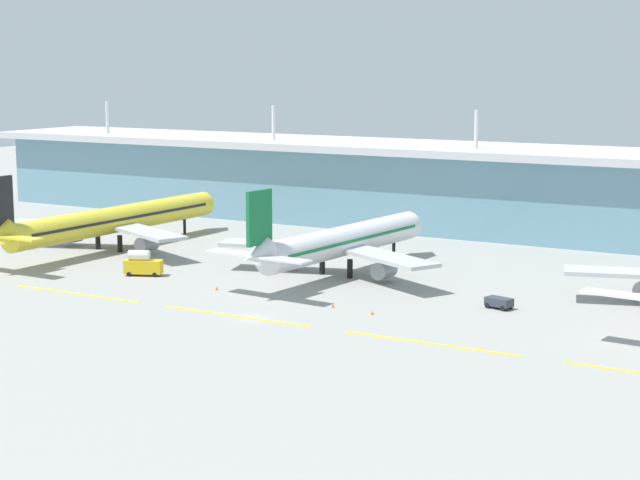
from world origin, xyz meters
The scene contains 12 objects.
ground_plane centered at (0.00, 0.00, 0.00)m, with size 600.00×600.00×0.00m, color gray.
terminal_building centered at (0.00, 101.33, 10.48)m, with size 288.00×34.00×29.56m.
airliner_near centered at (-61.29, 38.06, 6.46)m, with size 48.77×72.19×18.90m.
airliner_middle centered at (-4.57, 37.71, 6.44)m, with size 48.58×59.54×18.90m.
taxiway_stripe_mid_west centered at (-37.00, -0.47, 0.02)m, with size 28.00×0.70×0.04m, color yellow.
taxiway_stripe_centre centered at (-3.00, -0.47, 0.02)m, with size 28.00×0.70×0.04m, color yellow.
taxiway_stripe_mid_east centered at (31.00, -0.47, 0.02)m, with size 28.00×0.70×0.04m, color yellow.
fuel_truck centered at (-37.28, 18.34, 2.26)m, with size 7.64×5.19×4.95m.
pushback_tug centered at (31.99, 25.83, 1.10)m, with size 4.87×3.44×1.85m.
safety_cone_left_wingtip centered at (7.71, 12.67, 0.35)m, with size 0.56×0.56×0.70m, color orange.
safety_cone_nose_front centered at (15.61, 11.56, 0.35)m, with size 0.56×0.56×0.70m, color orange.
safety_cone_right_wingtip centered at (-17.23, 14.45, 0.35)m, with size 0.56×0.56×0.70m, color orange.
Camera 1 is at (91.13, -138.20, 40.26)m, focal length 59.49 mm.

